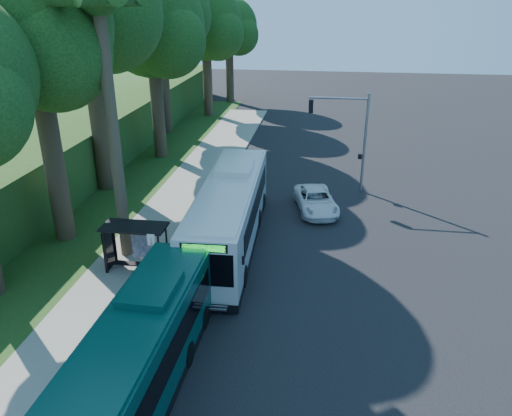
% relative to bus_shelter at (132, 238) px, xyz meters
% --- Properties ---
extents(ground, '(140.00, 140.00, 0.00)m').
position_rel_bus_shelter_xyz_m(ground, '(7.26, 2.86, -1.81)').
color(ground, black).
rests_on(ground, ground).
extents(sidewalk, '(4.50, 70.00, 0.12)m').
position_rel_bus_shelter_xyz_m(sidewalk, '(-0.04, 2.86, -1.75)').
color(sidewalk, gray).
rests_on(sidewalk, ground).
extents(red_curb, '(0.25, 30.00, 0.13)m').
position_rel_bus_shelter_xyz_m(red_curb, '(2.26, -1.14, -1.74)').
color(red_curb, maroon).
rests_on(red_curb, ground).
extents(grass_verge, '(8.00, 70.00, 0.06)m').
position_rel_bus_shelter_xyz_m(grass_verge, '(-5.74, 7.86, -1.78)').
color(grass_verge, '#234719').
rests_on(grass_verge, ground).
extents(bus_shelter, '(3.20, 1.51, 2.55)m').
position_rel_bus_shelter_xyz_m(bus_shelter, '(0.00, 0.00, 0.00)').
color(bus_shelter, black).
rests_on(bus_shelter, ground).
extents(stop_sign_pole, '(0.35, 0.06, 3.17)m').
position_rel_bus_shelter_xyz_m(stop_sign_pole, '(1.86, -2.14, 0.28)').
color(stop_sign_pole, gray).
rests_on(stop_sign_pole, ground).
extents(traffic_signal_pole, '(4.10, 0.30, 7.00)m').
position_rel_bus_shelter_xyz_m(traffic_signal_pole, '(11.04, 12.86, 2.62)').
color(traffic_signal_pole, gray).
rests_on(traffic_signal_pole, ground).
extents(palm_tree, '(4.20, 4.20, 14.40)m').
position_rel_bus_shelter_xyz_m(palm_tree, '(-0.94, 1.36, 10.57)').
color(palm_tree, '#4C3F2D').
rests_on(palm_tree, ground).
extents(tree_0, '(8.40, 8.00, 15.70)m').
position_rel_bus_shelter_xyz_m(tree_0, '(-5.14, 2.84, 9.40)').
color(tree_0, '#382B1E').
rests_on(tree_0, ground).
extents(tree_2, '(8.82, 8.40, 15.12)m').
position_rel_bus_shelter_xyz_m(tree_2, '(-4.64, 18.84, 8.67)').
color(tree_2, '#382B1E').
rests_on(tree_2, ground).
extents(tree_3, '(10.08, 9.60, 17.28)m').
position_rel_bus_shelter_xyz_m(tree_3, '(-6.62, 26.84, 10.17)').
color(tree_3, '#382B1E').
rests_on(tree_3, ground).
extents(tree_4, '(8.40, 8.00, 14.14)m').
position_rel_bus_shelter_xyz_m(tree_4, '(-4.14, 34.84, 7.92)').
color(tree_4, '#382B1E').
rests_on(tree_4, ground).
extents(tree_5, '(7.35, 7.00, 12.86)m').
position_rel_bus_shelter_xyz_m(tree_5, '(-3.16, 42.84, 7.16)').
color(tree_5, '#382B1E').
rests_on(tree_5, ground).
extents(white_bus, '(3.32, 13.54, 4.01)m').
position_rel_bus_shelter_xyz_m(white_bus, '(4.34, 3.54, 0.15)').
color(white_bus, silver).
rests_on(white_bus, ground).
extents(teal_bus, '(2.76, 11.93, 3.54)m').
position_rel_bus_shelter_xyz_m(teal_bus, '(3.46, -8.60, -0.08)').
color(teal_bus, '#0A3B35').
rests_on(teal_bus, ground).
extents(pickup, '(3.40, 5.44, 1.40)m').
position_rel_bus_shelter_xyz_m(pickup, '(8.97, 8.94, -1.10)').
color(pickup, white).
rests_on(pickup, ground).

